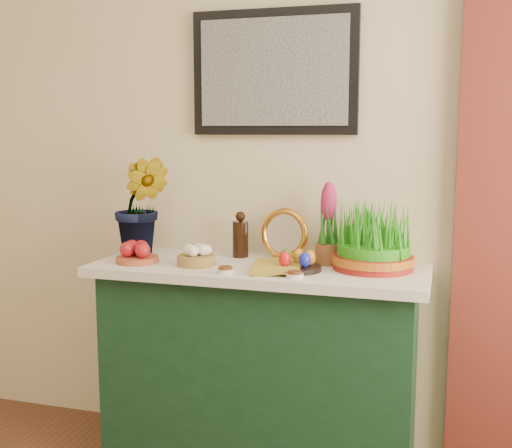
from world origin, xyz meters
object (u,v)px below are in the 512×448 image
(hyacinth_green, at_px, (141,189))
(book, at_px, (253,265))
(sideboard, at_px, (259,370))
(mirror, at_px, (284,235))
(wheatgrass_sabzeh, at_px, (373,240))

(hyacinth_green, xyz_separation_m, book, (0.58, -0.17, -0.28))
(sideboard, relative_size, hyacinth_green, 2.19)
(mirror, xyz_separation_m, wheatgrass_sabzeh, (0.40, -0.10, 0.01))
(hyacinth_green, xyz_separation_m, wheatgrass_sabzeh, (1.04, -0.03, -0.18))
(hyacinth_green, bearing_deg, sideboard, -20.21)
(hyacinth_green, distance_m, wheatgrass_sabzeh, 1.06)
(sideboard, xyz_separation_m, wheatgrass_sabzeh, (0.47, 0.05, 0.59))
(sideboard, relative_size, wheatgrass_sabzeh, 3.89)
(sideboard, height_order, wheatgrass_sabzeh, wheatgrass_sabzeh)
(sideboard, distance_m, mirror, 0.60)
(hyacinth_green, height_order, mirror, hyacinth_green)
(book, bearing_deg, hyacinth_green, 153.02)
(hyacinth_green, relative_size, book, 2.31)
(hyacinth_green, distance_m, book, 0.67)
(sideboard, height_order, mirror, mirror)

